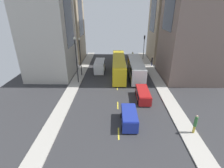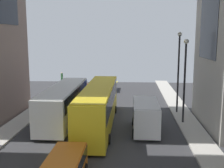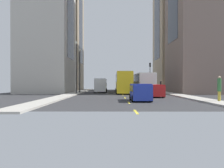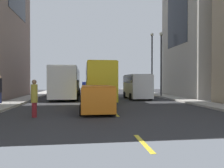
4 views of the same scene
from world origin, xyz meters
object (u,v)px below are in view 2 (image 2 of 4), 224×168
at_px(city_bus_white, 64,100).
at_px(car_blue_2, 106,84).
at_px(pedestrian_crossing_near, 62,79).
at_px(streetcar_yellow, 99,103).
at_px(delivery_van_white, 146,114).
at_px(car_red_0, 82,92).

bearing_deg(city_bus_white, car_blue_2, 81.02).
relative_size(car_blue_2, pedestrian_crossing_near, 1.77).
height_order(streetcar_yellow, delivery_van_white, streetcar_yellow).
bearing_deg(streetcar_yellow, pedestrian_crossing_near, 113.24).
distance_m(car_blue_2, pedestrian_crossing_near, 7.23).
bearing_deg(pedestrian_crossing_near, streetcar_yellow, 162.21).
bearing_deg(pedestrian_crossing_near, city_bus_white, 153.70).
bearing_deg(car_blue_2, pedestrian_crossing_near, 166.80).
bearing_deg(car_blue_2, city_bus_white, -98.98).
relative_size(city_bus_white, delivery_van_white, 2.24).
height_order(delivery_van_white, pedestrian_crossing_near, delivery_van_white).
height_order(streetcar_yellow, pedestrian_crossing_near, streetcar_yellow).
xyz_separation_m(streetcar_yellow, car_red_0, (-3.47, 10.85, -1.19)).
distance_m(delivery_van_white, car_blue_2, 18.84).
relative_size(delivery_van_white, car_blue_2, 1.26).
xyz_separation_m(city_bus_white, delivery_van_white, (7.51, -2.48, -0.50)).
relative_size(city_bus_white, car_blue_2, 2.83).
relative_size(delivery_van_white, car_red_0, 1.06).
distance_m(delivery_van_white, pedestrian_crossing_near, 23.19).
relative_size(city_bus_white, car_red_0, 2.39).
bearing_deg(city_bus_white, pedestrian_crossing_near, 104.72).
xyz_separation_m(delivery_van_white, car_red_0, (-7.59, 12.13, -0.58)).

